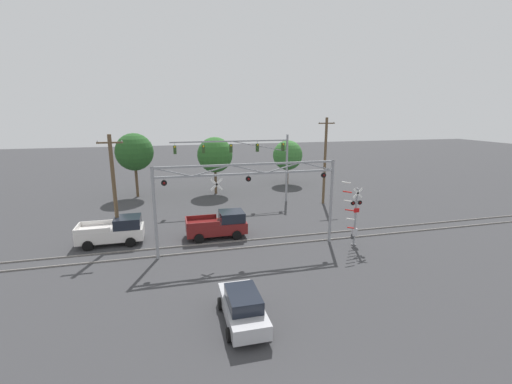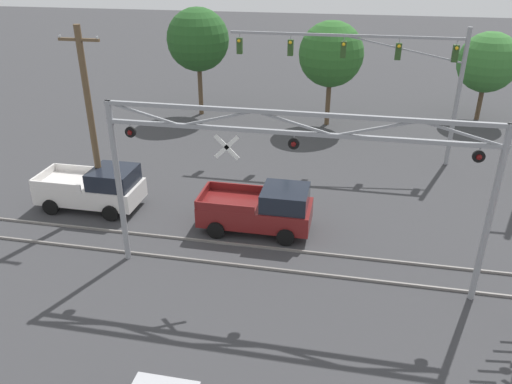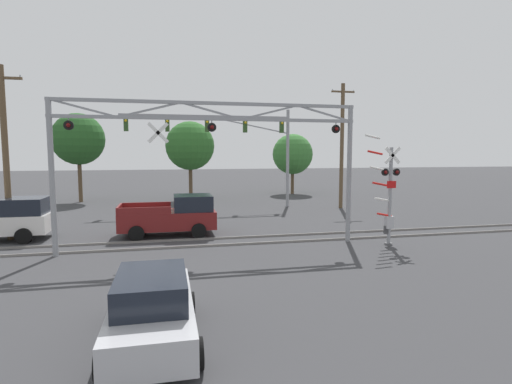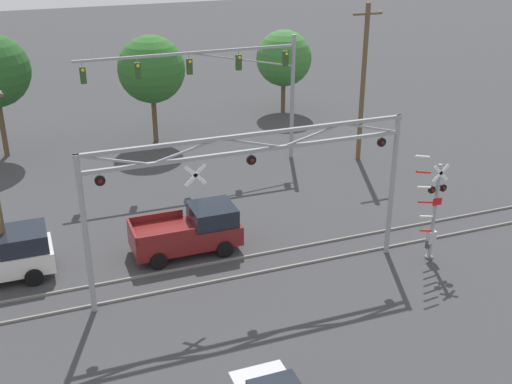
{
  "view_description": "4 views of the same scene",
  "coord_description": "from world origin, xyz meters",
  "px_view_note": "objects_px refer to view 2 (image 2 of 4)",
  "views": [
    {
      "loc": [
        -5.25,
        -6.27,
        9.82
      ],
      "look_at": [
        0.6,
        16.72,
        4.25
      ],
      "focal_mm": 24.0,
      "sensor_mm": 36.0,
      "label": 1
    },
    {
      "loc": [
        1.81,
        1.31,
        10.99
      ],
      "look_at": [
        -1.1,
        15.73,
        3.79
      ],
      "focal_mm": 35.0,
      "sensor_mm": 36.0,
      "label": 2
    },
    {
      "loc": [
        -1.88,
        -0.72,
        4.2
      ],
      "look_at": [
        2.1,
        17.26,
        2.37
      ],
      "focal_mm": 28.0,
      "sensor_mm": 36.0,
      "label": 3
    },
    {
      "loc": [
        -7.9,
        -4.84,
        14.07
      ],
      "look_at": [
        1.4,
        19.73,
        2.38
      ],
      "focal_mm": 45.0,
      "sensor_mm": 36.0,
      "label": 4
    }
  ],
  "objects_px": {
    "traffic_signal_span": "(391,66)",
    "background_tree_far_left_verge": "(331,54)",
    "background_tree_far_right_verge": "(488,62)",
    "pickup_truck_following": "(95,188)",
    "pickup_truck_lead": "(262,209)",
    "utility_pole_left": "(91,120)",
    "crossing_gantry": "(293,163)",
    "background_tree_beyond_span": "(198,40)"
  },
  "relations": [
    {
      "from": "traffic_signal_span",
      "to": "pickup_truck_lead",
      "type": "xyz_separation_m",
      "value": [
        -5.25,
        -9.21,
        -4.35
      ]
    },
    {
      "from": "crossing_gantry",
      "to": "pickup_truck_lead",
      "type": "bearing_deg",
      "value": 117.07
    },
    {
      "from": "utility_pole_left",
      "to": "background_tree_far_left_verge",
      "type": "xyz_separation_m",
      "value": [
        9.44,
        14.41,
        0.5
      ]
    },
    {
      "from": "background_tree_beyond_span",
      "to": "background_tree_far_left_verge",
      "type": "distance_m",
      "value": 9.26
    },
    {
      "from": "pickup_truck_following",
      "to": "background_tree_beyond_span",
      "type": "height_order",
      "value": "background_tree_beyond_span"
    },
    {
      "from": "traffic_signal_span",
      "to": "pickup_truck_lead",
      "type": "relative_size",
      "value": 2.63
    },
    {
      "from": "crossing_gantry",
      "to": "utility_pole_left",
      "type": "xyz_separation_m",
      "value": [
        -9.35,
        3.83,
        -0.31
      ]
    },
    {
      "from": "background_tree_far_left_verge",
      "to": "background_tree_far_right_verge",
      "type": "distance_m",
      "value": 10.95
    },
    {
      "from": "crossing_gantry",
      "to": "traffic_signal_span",
      "type": "bearing_deg",
      "value": 73.83
    },
    {
      "from": "pickup_truck_lead",
      "to": "pickup_truck_following",
      "type": "relative_size",
      "value": 1.0
    },
    {
      "from": "crossing_gantry",
      "to": "background_tree_far_left_verge",
      "type": "bearing_deg",
      "value": 89.73
    },
    {
      "from": "utility_pole_left",
      "to": "background_tree_beyond_span",
      "type": "relative_size",
      "value": 1.1
    },
    {
      "from": "background_tree_far_left_verge",
      "to": "background_tree_far_right_verge",
      "type": "relative_size",
      "value": 1.14
    },
    {
      "from": "traffic_signal_span",
      "to": "background_tree_far_right_verge",
      "type": "distance_m",
      "value": 11.48
    },
    {
      "from": "background_tree_beyond_span",
      "to": "background_tree_far_left_verge",
      "type": "xyz_separation_m",
      "value": [
        9.23,
        -0.63,
        -0.53
      ]
    },
    {
      "from": "traffic_signal_span",
      "to": "background_tree_far_right_verge",
      "type": "xyz_separation_m",
      "value": [
        6.91,
        9.07,
        -1.33
      ]
    },
    {
      "from": "pickup_truck_following",
      "to": "background_tree_far_right_verge",
      "type": "relative_size",
      "value": 0.78
    },
    {
      "from": "background_tree_beyond_span",
      "to": "pickup_truck_following",
      "type": "bearing_deg",
      "value": -91.76
    },
    {
      "from": "crossing_gantry",
      "to": "background_tree_far_left_verge",
      "type": "distance_m",
      "value": 18.24
    },
    {
      "from": "background_tree_far_left_verge",
      "to": "traffic_signal_span",
      "type": "bearing_deg",
      "value": -58.83
    },
    {
      "from": "pickup_truck_following",
      "to": "background_tree_far_right_verge",
      "type": "height_order",
      "value": "background_tree_far_right_verge"
    },
    {
      "from": "background_tree_far_left_verge",
      "to": "background_tree_far_right_verge",
      "type": "bearing_deg",
      "value": 17.33
    },
    {
      "from": "traffic_signal_span",
      "to": "pickup_truck_following",
      "type": "bearing_deg",
      "value": -146.62
    },
    {
      "from": "crossing_gantry",
      "to": "background_tree_beyond_span",
      "type": "height_order",
      "value": "background_tree_beyond_span"
    },
    {
      "from": "pickup_truck_following",
      "to": "pickup_truck_lead",
      "type": "bearing_deg",
      "value": -3.66
    },
    {
      "from": "background_tree_beyond_span",
      "to": "pickup_truck_lead",
      "type": "bearing_deg",
      "value": -64.42
    },
    {
      "from": "traffic_signal_span",
      "to": "background_tree_far_left_verge",
      "type": "bearing_deg",
      "value": 121.17
    },
    {
      "from": "pickup_truck_lead",
      "to": "utility_pole_left",
      "type": "distance_m",
      "value": 8.4
    },
    {
      "from": "pickup_truck_lead",
      "to": "background_tree_far_right_verge",
      "type": "height_order",
      "value": "background_tree_far_right_verge"
    },
    {
      "from": "pickup_truck_following",
      "to": "utility_pole_left",
      "type": "height_order",
      "value": "utility_pole_left"
    },
    {
      "from": "traffic_signal_span",
      "to": "crossing_gantry",
      "type": "bearing_deg",
      "value": -106.17
    },
    {
      "from": "background_tree_far_right_verge",
      "to": "crossing_gantry",
      "type": "bearing_deg",
      "value": -116.07
    },
    {
      "from": "pickup_truck_lead",
      "to": "background_tree_beyond_span",
      "type": "distance_m",
      "value": 17.88
    },
    {
      "from": "background_tree_far_left_verge",
      "to": "pickup_truck_lead",
      "type": "bearing_deg",
      "value": -96.57
    },
    {
      "from": "crossing_gantry",
      "to": "pickup_truck_following",
      "type": "bearing_deg",
      "value": 158.79
    },
    {
      "from": "crossing_gantry",
      "to": "utility_pole_left",
      "type": "distance_m",
      "value": 10.11
    },
    {
      "from": "traffic_signal_span",
      "to": "utility_pole_left",
      "type": "bearing_deg",
      "value": -146.44
    },
    {
      "from": "pickup_truck_lead",
      "to": "background_tree_beyond_span",
      "type": "xyz_separation_m",
      "value": [
        -7.49,
        15.65,
        4.31
      ]
    },
    {
      "from": "pickup_truck_following",
      "to": "background_tree_beyond_span",
      "type": "distance_m",
      "value": 15.75
    },
    {
      "from": "utility_pole_left",
      "to": "background_tree_beyond_span",
      "type": "distance_m",
      "value": 15.08
    },
    {
      "from": "crossing_gantry",
      "to": "background_tree_far_left_verge",
      "type": "xyz_separation_m",
      "value": [
        0.09,
        18.24,
        0.18
      ]
    },
    {
      "from": "crossing_gantry",
      "to": "background_tree_beyond_span",
      "type": "relative_size",
      "value": 1.74
    }
  ]
}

